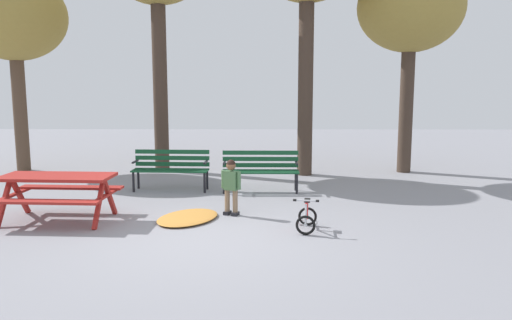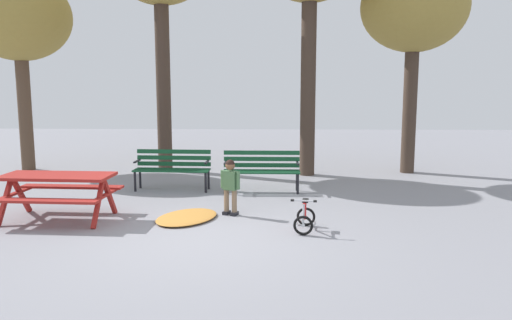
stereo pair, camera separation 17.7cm
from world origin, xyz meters
TOP-DOWN VIEW (x-y plane):
  - ground at (0.00, 0.00)m, footprint 36.00×36.00m
  - picnic_table at (-2.49, 0.91)m, footprint 1.86×1.42m
  - park_bench_far_left at (-1.05, 3.40)m, footprint 1.62×0.53m
  - park_bench_left at (0.84, 3.27)m, footprint 1.60×0.46m
  - child_standing at (0.34, 1.31)m, footprint 0.34×0.25m
  - kids_bicycle at (1.57, 0.41)m, footprint 0.43×0.60m
  - leaf_pile at (-0.37, 1.02)m, footprint 1.33×1.52m
  - tree_far_left at (-5.35, 5.82)m, footprint 2.60×2.60m
  - tree_right at (4.53, 5.71)m, footprint 2.60×2.60m

SIDE VIEW (x-z plane):
  - ground at x=0.00m, z-range 0.00..0.00m
  - leaf_pile at x=-0.37m, z-range 0.00..0.07m
  - kids_bicycle at x=1.57m, z-range -0.07..0.47m
  - park_bench_far_left at x=-1.05m, z-range 0.08..0.94m
  - park_bench_left at x=0.84m, z-range 0.08..0.94m
  - child_standing at x=0.34m, z-range 0.08..1.05m
  - picnic_table at x=-2.49m, z-range 0.20..0.99m
  - tree_far_left at x=-5.35m, z-range 1.35..6.37m
  - tree_right at x=4.53m, z-range 1.44..6.66m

